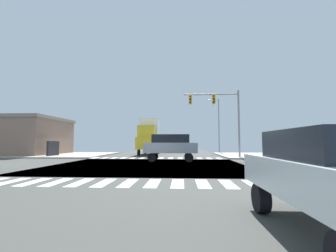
# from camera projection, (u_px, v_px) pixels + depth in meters

# --- Properties ---
(ground) EXTENTS (90.00, 90.00, 0.05)m
(ground) POSITION_uv_depth(u_px,v_px,m) (149.00, 165.00, 16.52)
(ground) COLOR #42433F
(sidewalk_corner_ne) EXTENTS (12.00, 12.00, 0.14)m
(sidewalk_corner_ne) POSITION_uv_depth(u_px,v_px,m) (269.00, 155.00, 27.69)
(sidewalk_corner_ne) COLOR #A09B91
(sidewalk_corner_ne) RESTS_ON ground
(sidewalk_corner_nw) EXTENTS (12.00, 12.00, 0.14)m
(sidewalk_corner_nw) POSITION_uv_depth(u_px,v_px,m) (62.00, 155.00, 29.25)
(sidewalk_corner_nw) COLOR #A79E8E
(sidewalk_corner_nw) RESTS_ON ground
(crosswalk_near) EXTENTS (13.50, 2.00, 0.01)m
(crosswalk_near) POSITION_uv_depth(u_px,v_px,m) (116.00, 183.00, 9.26)
(crosswalk_near) COLOR silver
(crosswalk_near) RESTS_ON ground
(crosswalk_far) EXTENTS (13.50, 2.00, 0.01)m
(crosswalk_far) POSITION_uv_depth(u_px,v_px,m) (156.00, 158.00, 23.80)
(crosswalk_far) COLOR silver
(crosswalk_far) RESTS_ON ground
(traffic_signal_mast) EXTENTS (5.89, 0.55, 7.18)m
(traffic_signal_mast) POSITION_uv_depth(u_px,v_px,m) (218.00, 108.00, 24.18)
(traffic_signal_mast) COLOR gray
(traffic_signal_mast) RESTS_ON ground
(street_lamp) EXTENTS (1.78, 0.32, 8.49)m
(street_lamp) POSITION_uv_depth(u_px,v_px,m) (217.00, 121.00, 35.82)
(street_lamp) COLOR gray
(street_lamp) RESTS_ON ground
(bank_building) EXTENTS (13.60, 9.30, 4.91)m
(bank_building) POSITION_uv_depth(u_px,v_px,m) (14.00, 136.00, 30.10)
(bank_building) COLOR #856859
(bank_building) RESTS_ON ground
(sedan_nearside_1) EXTENTS (1.80, 4.30, 1.88)m
(sedan_nearside_1) POSITION_uv_depth(u_px,v_px,m) (152.00, 144.00, 57.45)
(sedan_nearside_1) COLOR black
(sedan_nearside_1) RESTS_ON ground
(suv_farside_1) EXTENTS (4.60, 1.96, 2.34)m
(suv_farside_1) POSITION_uv_depth(u_px,v_px,m) (312.00, 147.00, 12.56)
(suv_farside_1) COLOR black
(suv_farside_1) RESTS_ON ground
(sedan_crossing_2) EXTENTS (1.80, 4.30, 1.88)m
(sedan_crossing_2) POSITION_uv_depth(u_px,v_px,m) (332.00, 173.00, 3.92)
(sedan_crossing_2) COLOR black
(sedan_crossing_2) RESTS_ON ground
(suv_leading_3) EXTENTS (4.60, 1.96, 2.34)m
(suv_leading_3) POSITION_uv_depth(u_px,v_px,m) (171.00, 145.00, 20.02)
(suv_leading_3) COLOR black
(suv_leading_3) RESTS_ON ground
(box_truck_trailing_1) EXTENTS (2.40, 7.20, 4.85)m
(box_truck_trailing_1) POSITION_uv_depth(u_px,v_px,m) (149.00, 136.00, 31.20)
(box_truck_trailing_1) COLOR black
(box_truck_trailing_1) RESTS_ON ground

